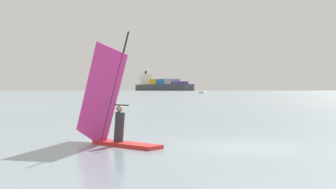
# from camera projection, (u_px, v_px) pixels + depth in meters

# --- Properties ---
(ground_plane) EXTENTS (4000.00, 4000.00, 0.00)m
(ground_plane) POSITION_uv_depth(u_px,v_px,m) (242.00, 147.00, 14.11)
(ground_plane) COLOR gray
(windsurfer) EXTENTS (3.51, 2.53, 3.98)m
(windsurfer) POSITION_uv_depth(u_px,v_px,m) (113.00, 117.00, 14.73)
(windsurfer) COLOR red
(windsurfer) RESTS_ON ground_plane
(cargo_ship) EXTENTS (125.69, 116.44, 40.48)m
(cargo_ship) POSITION_uv_depth(u_px,v_px,m) (163.00, 85.00, 847.04)
(cargo_ship) COLOR #3F444C
(cargo_ship) RESTS_ON ground_plane
(distant_headland) EXTENTS (1158.14, 400.31, 26.95)m
(distant_headland) POSITION_uv_depth(u_px,v_px,m) (192.00, 87.00, 1647.93)
(distant_headland) COLOR #60665B
(distant_headland) RESTS_ON ground_plane
(small_sailboat) EXTENTS (3.27, 10.05, 9.12)m
(small_sailboat) POSITION_uv_depth(u_px,v_px,m) (203.00, 92.00, 217.66)
(small_sailboat) COLOR white
(small_sailboat) RESTS_ON ground_plane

